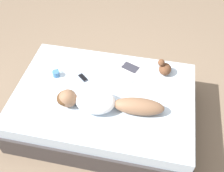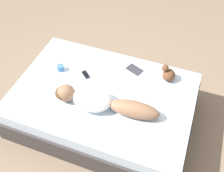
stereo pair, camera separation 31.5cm
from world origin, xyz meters
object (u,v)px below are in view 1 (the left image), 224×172
at_px(open_magazine, 126,72).
at_px(cell_phone, 83,78).
at_px(person, 103,102).
at_px(coffee_mug, 56,73).

xyz_separation_m(open_magazine, cell_phone, (-0.21, 0.52, 0.00)).
bearing_deg(cell_phone, person, -98.14).
bearing_deg(open_magazine, coffee_mug, 127.15).
bearing_deg(person, cell_phone, 36.74).
bearing_deg(coffee_mug, cell_phone, -85.08).
height_order(open_magazine, coffee_mug, coffee_mug).
bearing_deg(cell_phone, open_magazine, -27.74).
height_order(coffee_mug, cell_phone, coffee_mug).
distance_m(open_magazine, cell_phone, 0.56).
xyz_separation_m(open_magazine, coffee_mug, (-0.24, 0.86, 0.04)).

